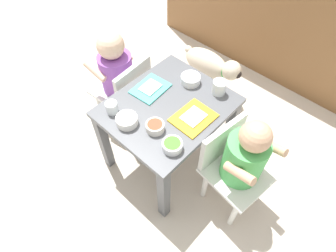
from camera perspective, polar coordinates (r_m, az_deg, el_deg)
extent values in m
plane|color=beige|center=(1.71, 0.00, -6.11)|extent=(7.00, 7.00, 0.00)
cube|color=brown|center=(2.20, 23.65, 21.38)|extent=(1.92, 0.38, 0.94)
cube|color=#515459|center=(1.36, 0.00, 3.82)|extent=(0.50, 0.59, 0.03)
cube|color=#515459|center=(1.55, -12.78, -3.14)|extent=(0.04, 0.04, 0.43)
cube|color=#515459|center=(1.36, -0.86, -13.63)|extent=(0.04, 0.04, 0.43)
cube|color=#515459|center=(1.76, 0.65, 7.21)|extent=(0.04, 0.04, 0.43)
cube|color=#515459|center=(1.60, 12.34, -0.53)|extent=(0.04, 0.04, 0.43)
cube|color=silver|center=(1.72, -9.70, 7.40)|extent=(0.30, 0.30, 0.02)
cube|color=silver|center=(1.57, -6.92, 8.55)|extent=(0.05, 0.27, 0.22)
cylinder|color=purple|center=(1.64, -10.29, 10.49)|extent=(0.19, 0.19, 0.23)
sphere|color=beige|center=(1.53, -11.55, 15.69)|extent=(0.15, 0.15, 0.15)
cylinder|color=silver|center=(1.92, -9.24, 7.44)|extent=(0.03, 0.03, 0.25)
cylinder|color=silver|center=(1.83, -13.53, 3.88)|extent=(0.03, 0.03, 0.25)
cylinder|color=silver|center=(1.81, -4.68, 4.79)|extent=(0.03, 0.03, 0.25)
cylinder|color=silver|center=(1.72, -9.02, 0.91)|extent=(0.03, 0.03, 0.25)
cylinder|color=beige|center=(1.68, -9.28, 14.49)|extent=(0.15, 0.05, 0.09)
cylinder|color=beige|center=(1.59, -14.49, 10.66)|extent=(0.15, 0.05, 0.09)
cube|color=silver|center=(1.39, 13.97, -9.25)|extent=(0.31, 0.31, 0.02)
cube|color=silver|center=(1.33, 10.89, -3.14)|extent=(0.06, 0.27, 0.22)
cylinder|color=#4CB259|center=(1.28, 15.07, -6.46)|extent=(0.18, 0.18, 0.24)
sphere|color=tan|center=(1.14, 17.27, -2.05)|extent=(0.13, 0.13, 0.13)
cylinder|color=silver|center=(1.45, 13.24, -16.75)|extent=(0.03, 0.03, 0.25)
cylinder|color=silver|center=(1.54, 18.26, -11.91)|extent=(0.03, 0.03, 0.25)
cylinder|color=silver|center=(1.49, 7.51, -11.50)|extent=(0.03, 0.03, 0.25)
cylinder|color=silver|center=(1.58, 12.73, -7.17)|extent=(0.03, 0.03, 0.25)
cylinder|color=tan|center=(1.17, 14.25, -9.24)|extent=(0.15, 0.06, 0.09)
cylinder|color=tan|center=(1.28, 20.15, -3.87)|extent=(0.15, 0.06, 0.09)
ellipsoid|color=beige|center=(1.97, 7.75, 12.46)|extent=(0.34, 0.16, 0.18)
sphere|color=beige|center=(1.87, 12.67, 10.89)|extent=(0.13, 0.13, 0.13)
sphere|color=black|center=(1.86, 13.78, 10.14)|extent=(0.06, 0.06, 0.06)
torus|color=green|center=(1.89, 11.70, 11.08)|extent=(0.03, 0.11, 0.11)
sphere|color=beige|center=(2.02, 4.15, 15.22)|extent=(0.05, 0.05, 0.05)
cylinder|color=beige|center=(2.00, 8.62, 7.48)|extent=(0.04, 0.04, 0.14)
cylinder|color=beige|center=(2.06, 10.13, 8.78)|extent=(0.04, 0.04, 0.14)
cylinder|color=beige|center=(2.07, 4.51, 9.88)|extent=(0.04, 0.04, 0.14)
cylinder|color=beige|center=(2.13, 6.07, 11.09)|extent=(0.04, 0.04, 0.14)
cube|color=#4CC6BC|center=(1.42, -3.58, 7.56)|extent=(0.15, 0.19, 0.01)
cube|color=white|center=(1.42, -3.60, 7.79)|extent=(0.08, 0.10, 0.01)
cube|color=gold|center=(1.30, 5.15, 1.66)|extent=(0.16, 0.19, 0.01)
cube|color=white|center=(1.29, 5.17, 1.89)|extent=(0.09, 0.11, 0.01)
cylinder|color=white|center=(1.40, 10.30, 7.70)|extent=(0.07, 0.07, 0.07)
cylinder|color=silver|center=(1.41, 10.24, 7.37)|extent=(0.06, 0.06, 0.05)
cylinder|color=white|center=(1.33, -11.28, 3.70)|extent=(0.06, 0.06, 0.06)
cylinder|color=silver|center=(1.34, -11.19, 3.31)|extent=(0.05, 0.05, 0.03)
cylinder|color=silver|center=(1.24, -2.63, -0.16)|extent=(0.08, 0.08, 0.04)
cylinder|color=#D84C33|center=(1.23, -2.66, 0.30)|extent=(0.07, 0.07, 0.01)
cylinder|color=white|center=(1.45, 4.58, 9.37)|extent=(0.10, 0.10, 0.04)
cylinder|color=#D84C33|center=(1.44, 4.62, 9.88)|extent=(0.08, 0.08, 0.01)
cylinder|color=white|center=(1.18, 0.87, -3.97)|extent=(0.09, 0.09, 0.04)
cylinder|color=#4C8C33|center=(1.17, 0.88, -3.52)|extent=(0.07, 0.07, 0.01)
cylinder|color=white|center=(1.27, -8.31, 1.12)|extent=(0.10, 0.10, 0.04)
cylinder|color=gold|center=(1.26, -8.40, 1.61)|extent=(0.08, 0.08, 0.01)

